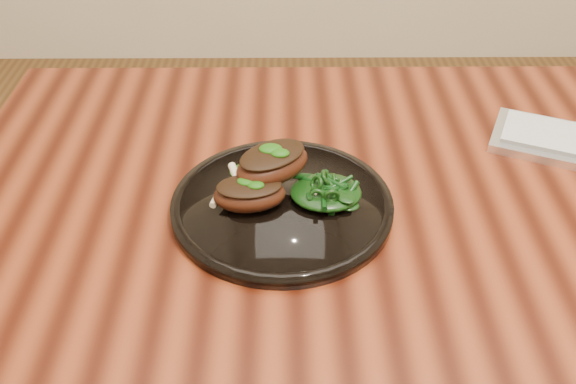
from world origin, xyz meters
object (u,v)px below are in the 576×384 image
Objects in this scene: desk at (470,230)px; lamb_chop_front at (249,193)px; plate at (282,205)px; greens_heap at (326,188)px.

lamb_chop_front reaches higher than desk.
greens_heap is (0.06, 0.01, 0.02)m from plate.
greens_heap reaches higher than plate.
desk is at bearing 9.83° from plate.
desk is 15.72× the size of greens_heap.
desk is at bearing 11.04° from greens_heap.
greens_heap is at bearing -168.96° from desk.
desk is 0.37m from lamb_chop_front.
lamb_chop_front is at bearing -166.33° from plate.
desk is 5.08× the size of plate.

